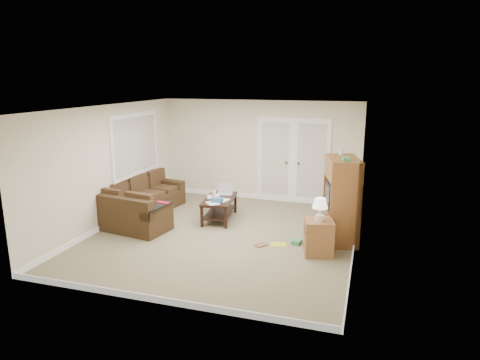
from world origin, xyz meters
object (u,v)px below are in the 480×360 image
(tv_armoire, at_px, (341,199))
(coffee_table, at_px, (220,207))
(sectional_sofa, at_px, (139,206))
(side_cabinet, at_px, (319,234))

(tv_armoire, bearing_deg, coffee_table, 155.60)
(sectional_sofa, xyz_separation_m, tv_armoire, (4.29, 0.04, 0.51))
(sectional_sofa, height_order, tv_armoire, tv_armoire)
(sectional_sofa, height_order, side_cabinet, side_cabinet)
(sectional_sofa, bearing_deg, coffee_table, 26.46)
(coffee_table, xyz_separation_m, side_cabinet, (2.30, -1.29, 0.10))
(tv_armoire, distance_m, side_cabinet, 0.96)
(sectional_sofa, bearing_deg, side_cabinet, -1.71)
(sectional_sofa, height_order, coffee_table, coffee_table)
(sectional_sofa, xyz_separation_m, side_cabinet, (3.99, -0.76, 0.07))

